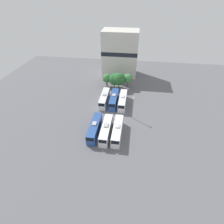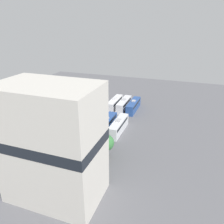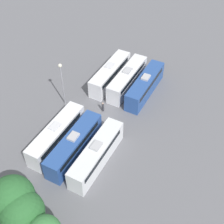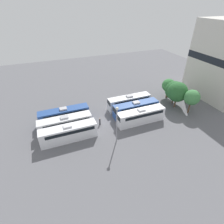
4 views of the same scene
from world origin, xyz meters
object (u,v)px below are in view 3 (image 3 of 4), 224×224
Objects in this scene: bus_3 at (97,154)px; tree_1 at (22,213)px; light_pole at (62,78)px; tree_2 at (12,198)px; bus_5 at (56,135)px; worker_person at (103,107)px; bus_4 at (74,145)px; bus_2 at (110,74)px; bus_0 at (145,85)px; bus_1 at (127,78)px.

bus_3 is 1.78× the size of tree_1.
light_pole is 1.15× the size of tree_2.
tree_1 reaches higher than bus_5.
bus_5 is at bearing 74.30° from worker_person.
bus_4 reaches higher than worker_person.
worker_person is at bearing 109.23° from bus_2.
light_pole is at bearing 12.52° from worker_person.
light_pole reaches higher than bus_0.
tree_1 is at bearing 96.26° from bus_4.
bus_3 is 13.91m from light_pole.
light_pole is (3.88, 8.75, 3.62)m from bus_2.
bus_1 is 17.32m from bus_3.
tree_1 reaches higher than worker_person.
bus_2 is at bearing -70.77° from worker_person.
bus_0 is 3.49m from bus_1.
tree_2 is at bearing 87.26° from bus_4.
tree_2 reaches higher than worker_person.
bus_2 is at bearing -90.04° from bus_5.
tree_2 is at bearing 95.50° from bus_2.
bus_0 is 6.79m from bus_2.
bus_4 is 11.72m from tree_2.
worker_person is at bearing -84.61° from tree_1.
bus_2 is 7.82m from worker_person.
tree_1 is (-8.48, 20.25, -1.56)m from light_pole.
tree_2 reaches higher than tree_1.
tree_1 reaches higher than bus_2.
bus_2 and bus_4 have the same top height.
tree_1 is (-1.29, 29.13, 2.06)m from bus_1.
bus_1 is 1.62× the size of tree_2.
bus_4 is at bearing 89.87° from bus_1.
light_pole is 20.63m from tree_2.
worker_person is (4.23, 7.17, -1.00)m from bus_0.
worker_person is 0.22× the size of light_pole.
bus_3 is 1.00× the size of bus_4.
bus_4 is 6.48× the size of worker_person.
bus_5 is at bearing 67.36° from bus_0.
light_pole is at bearing -71.31° from tree_2.
bus_0 reaches higher than worker_person.
worker_person is at bearing -89.54° from tree_2.
bus_5 reaches higher than worker_person.
light_pole is at bearing -67.27° from tree_1.
bus_0 is 1.00× the size of bus_1.
worker_person is at bearing -167.48° from light_pole.
light_pole is at bearing 51.02° from bus_1.
bus_4 is 12.38m from tree_1.
bus_1 reaches higher than worker_person.
bus_4 is 11.40m from light_pole.
bus_1 is 29.23m from tree_1.
bus_3 is (-0.07, 16.67, 0.00)m from bus_0.
bus_4 is at bearing -83.74° from tree_1.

